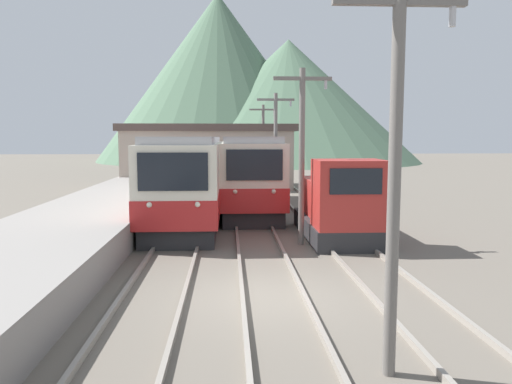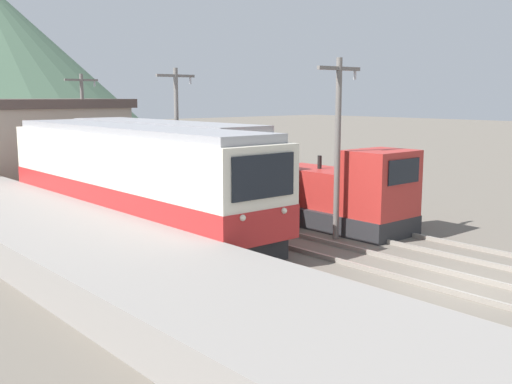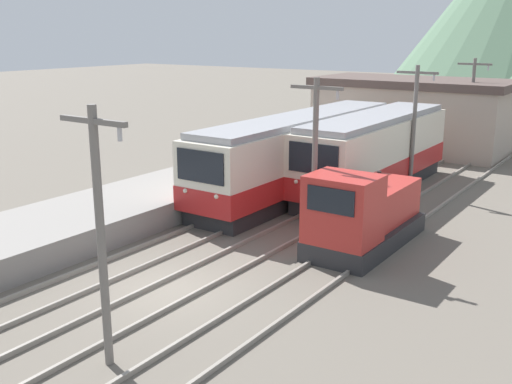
{
  "view_description": "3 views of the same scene",
  "coord_description": "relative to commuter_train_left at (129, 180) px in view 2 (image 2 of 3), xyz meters",
  "views": [
    {
      "loc": [
        -0.82,
        -11.41,
        3.75
      ],
      "look_at": [
        0.17,
        6.64,
        1.76
      ],
      "focal_mm": 35.0,
      "sensor_mm": 36.0,
      "label": 1
    },
    {
      "loc": [
        -13.45,
        -7.6,
        4.84
      ],
      "look_at": [
        -1.26,
        6.46,
        1.84
      ],
      "focal_mm": 42.0,
      "sensor_mm": 36.0,
      "label": 2
    },
    {
      "loc": [
        11.67,
        -12.34,
        7.52
      ],
      "look_at": [
        -0.79,
        5.68,
        1.69
      ],
      "focal_mm": 42.0,
      "sensor_mm": 36.0,
      "label": 3
    }
  ],
  "objects": [
    {
      "name": "shunting_locomotive",
      "position": [
        5.8,
        -5.44,
        -0.54
      ],
      "size": [
        2.4,
        5.8,
        3.0
      ],
      "color": "#28282B",
      "rests_on": "ground"
    },
    {
      "name": "platform_left",
      "position": [
        -3.65,
        -12.1,
        -1.24
      ],
      "size": [
        4.5,
        54.0,
        1.01
      ],
      "primitive_type": "cube",
      "color": "gray",
      "rests_on": "ground"
    },
    {
      "name": "track_center",
      "position": [
        2.8,
        -12.1,
        -1.67
      ],
      "size": [
        1.54,
        60.0,
        0.14
      ],
      "color": "gray",
      "rests_on": "ground"
    },
    {
      "name": "catenary_mast_distant",
      "position": [
        4.31,
        12.95,
        1.6
      ],
      "size": [
        2.0,
        0.2,
        6.08
      ],
      "color": "slate",
      "rests_on": "ground"
    },
    {
      "name": "catenary_mast_mid",
      "position": [
        4.31,
        -6.4,
        1.6
      ],
      "size": [
        2.0,
        0.2,
        6.08
      ],
      "color": "slate",
      "rests_on": "ground"
    },
    {
      "name": "station_building",
      "position": [
        0.3,
        13.9,
        0.61
      ],
      "size": [
        12.6,
        6.3,
        4.66
      ],
      "color": "#AD9E8E",
      "rests_on": "ground"
    },
    {
      "name": "commuter_train_center",
      "position": [
        2.8,
        2.27,
        0.0
      ],
      "size": [
        2.84,
        12.29,
        3.77
      ],
      "color": "#28282B",
      "rests_on": "ground"
    },
    {
      "name": "commuter_train_left",
      "position": [
        0.0,
        0.0,
        0.0
      ],
      "size": [
        2.84,
        15.13,
        3.76
      ],
      "color": "#28282B",
      "rests_on": "ground"
    },
    {
      "name": "track_left",
      "position": [
        -0.0,
        -12.1,
        -1.67
      ],
      "size": [
        1.54,
        60.0,
        0.14
      ],
      "color": "gray",
      "rests_on": "ground"
    },
    {
      "name": "catenary_mast_far",
      "position": [
        4.31,
        3.28,
        1.6
      ],
      "size": [
        2.0,
        0.2,
        6.08
      ],
      "color": "slate",
      "rests_on": "ground"
    },
    {
      "name": "ground_plane",
      "position": [
        2.6,
        -12.1,
        -1.74
      ],
      "size": [
        200.0,
        200.0,
        0.0
      ],
      "primitive_type": "plane",
      "color": "#665E54"
    }
  ]
}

